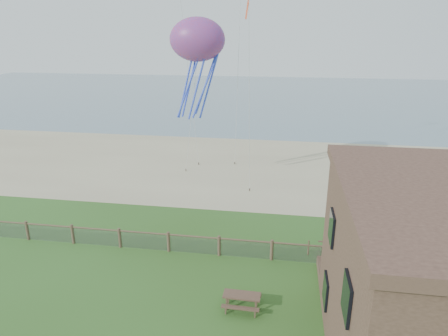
{
  "coord_description": "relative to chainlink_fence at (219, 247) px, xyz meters",
  "views": [
    {
      "loc": [
        3.37,
        -13.84,
        12.31
      ],
      "look_at": [
        -0.03,
        8.0,
        4.66
      ],
      "focal_mm": 32.0,
      "sensor_mm": 36.0,
      "label": 1
    }
  ],
  "objects": [
    {
      "name": "ocean",
      "position": [
        0.0,
        60.0,
        -0.55
      ],
      "size": [
        160.0,
        68.0,
        0.02
      ],
      "primitive_type": "cube",
      "color": "slate",
      "rests_on": "ground"
    },
    {
      "name": "chainlink_fence",
      "position": [
        0.0,
        0.0,
        0.0
      ],
      "size": [
        36.2,
        0.2,
        1.25
      ],
      "primitive_type": null,
      "color": "#4A3729",
      "rests_on": "ground"
    },
    {
      "name": "sand_beach",
      "position": [
        0.0,
        16.0,
        -0.55
      ],
      "size": [
        72.0,
        20.0,
        0.02
      ],
      "primitive_type": "cube",
      "color": "tan",
      "rests_on": "ground"
    },
    {
      "name": "ground",
      "position": [
        0.0,
        -6.0,
        -0.55
      ],
      "size": [
        160.0,
        160.0,
        0.0
      ],
      "primitive_type": "plane",
      "color": "#2F4F1B",
      "rests_on": "ground"
    },
    {
      "name": "picnic_table",
      "position": [
        1.8,
        -4.41,
        -0.18
      ],
      "size": [
        1.76,
        1.35,
        0.73
      ],
      "primitive_type": null,
      "rotation": [
        0.0,
        0.0,
        -0.02
      ],
      "color": "brown",
      "rests_on": "ground"
    },
    {
      "name": "octopus_kite",
      "position": [
        -3.44,
        10.87,
        9.05
      ],
      "size": [
        4.18,
        3.18,
        7.98
      ],
      "primitive_type": null,
      "rotation": [
        0.0,
        0.0,
        0.12
      ],
      "color": "red"
    }
  ]
}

